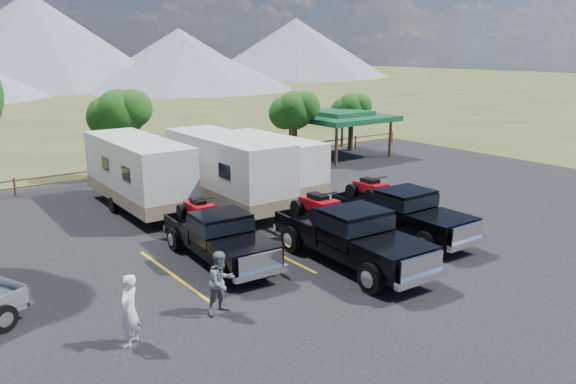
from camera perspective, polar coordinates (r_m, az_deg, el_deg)
ground at (r=19.78m, az=9.77°, el=-8.04°), size 320.00×320.00×0.00m
asphalt_lot at (r=21.79m, az=4.06°, el=-5.65°), size 44.00×34.00×0.04m
stall_lines at (r=22.50m, az=2.41°, el=-4.90°), size 12.12×5.50×0.01m
tree_ne_a at (r=37.23m, az=0.63°, el=8.27°), size 3.11×2.92×4.76m
tree_ne_b at (r=41.87m, az=6.42°, el=8.38°), size 2.77×2.59×4.27m
tree_north at (r=33.68m, az=-16.76°, el=7.61°), size 3.46×3.24×5.25m
rail_fence at (r=35.27m, az=-9.95°, el=2.97°), size 36.12×0.12×1.00m
pavilion at (r=39.84m, az=5.30°, el=7.61°), size 6.20×6.20×3.22m
rig_left at (r=20.27m, az=-7.13°, el=-4.28°), size 2.48×6.23×2.04m
rig_center at (r=19.92m, az=6.24°, el=-4.23°), size 2.69×6.97×2.29m
rig_right at (r=23.19m, az=11.31°, el=-1.86°), size 2.38×6.58×2.19m
trailer_left at (r=27.12m, az=-14.98°, el=1.85°), size 2.66×9.71×3.38m
trailer_center at (r=26.63m, az=-6.19°, el=2.15°), size 2.69×9.98×3.48m
trailer_right at (r=29.32m, az=-1.83°, el=2.86°), size 2.48×8.60×2.99m
person_a at (r=15.15m, az=-15.83°, el=-11.51°), size 0.84×0.80×1.93m
person_b at (r=16.39m, az=-6.79°, el=-9.11°), size 1.00×0.84×1.87m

